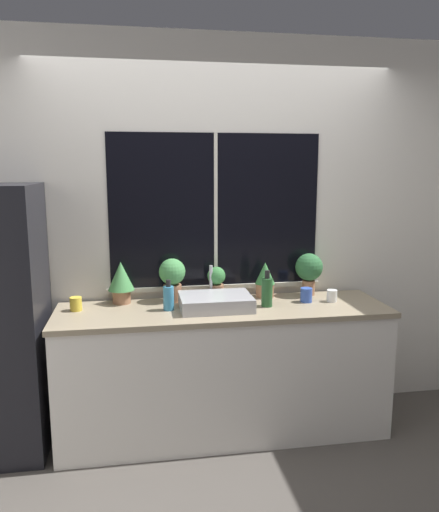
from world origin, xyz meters
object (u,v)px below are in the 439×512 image
at_px(sink, 216,302).
at_px(potted_plant_left, 172,277).
at_px(potted_plant_center, 216,281).
at_px(bottle_tall, 267,291).
at_px(mug_yellow, 76,304).
at_px(soap_bottle, 169,298).
at_px(mug_white, 332,296).
at_px(potted_plant_far_left, 121,280).
at_px(potted_plant_right, 265,279).
at_px(mug_blue, 306,295).
at_px(potted_plant_far_right, 309,269).

relative_size(sink, potted_plant_left, 1.57).
xyz_separation_m(potted_plant_center, bottle_tall, (0.30, -0.24, -0.02)).
xyz_separation_m(sink, bottle_tall, (0.35, -0.01, 0.06)).
bearing_deg(mug_yellow, soap_bottle, -8.21).
bearing_deg(sink, bottle_tall, -1.08).
bearing_deg(potted_plant_left, bottle_tall, -21.43).
bearing_deg(mug_white, potted_plant_far_left, 172.13).
bearing_deg(potted_plant_right, mug_yellow, -174.15).
relative_size(mug_blue, mug_white, 1.20).
xyz_separation_m(potted_plant_far_left, potted_plant_far_right, (1.34, 0.00, 0.03)).
bearing_deg(potted_plant_left, soap_bottle, -100.75).
bearing_deg(potted_plant_right, bottle_tall, -101.55).
bearing_deg(potted_plant_right, potted_plant_center, 180.00).
distance_m(sink, mug_blue, 0.65).
xyz_separation_m(potted_plant_right, soap_bottle, (-0.70, -0.22, -0.05)).
distance_m(potted_plant_far_right, mug_yellow, 1.64).
distance_m(mug_yellow, mug_white, 1.73).
height_order(potted_plant_left, bottle_tall, potted_plant_left).
distance_m(soap_bottle, mug_yellow, 0.60).
height_order(potted_plant_far_left, soap_bottle, potted_plant_far_left).
xyz_separation_m(sink, potted_plant_far_right, (0.72, 0.23, 0.15)).
distance_m(soap_bottle, bottle_tall, 0.65).
relative_size(potted_plant_far_left, potted_plant_right, 1.14).
bearing_deg(potted_plant_right, potted_plant_left, 180.00).
bearing_deg(potted_plant_center, mug_white, -14.30).
xyz_separation_m(soap_bottle, mug_blue, (0.95, 0.04, -0.03)).
relative_size(sink, soap_bottle, 2.33).
distance_m(potted_plant_right, mug_yellow, 1.31).
relative_size(mug_blue, mug_yellow, 1.10).
xyz_separation_m(mug_yellow, mug_white, (1.73, -0.07, -0.00)).
height_order(potted_plant_left, potted_plant_right, potted_plant_left).
xyz_separation_m(potted_plant_far_right, bottle_tall, (-0.38, -0.24, -0.09)).
height_order(sink, soap_bottle, sink).
bearing_deg(soap_bottle, mug_white, 1.02).
distance_m(potted_plant_left, soap_bottle, 0.24).
xyz_separation_m(potted_plant_left, mug_yellow, (-0.64, -0.13, -0.13)).
bearing_deg(potted_plant_right, mug_white, -24.95).
height_order(potted_plant_far_right, mug_yellow, potted_plant_far_right).
relative_size(soap_bottle, mug_blue, 2.04).
relative_size(potted_plant_far_right, mug_yellow, 3.44).
bearing_deg(potted_plant_far_left, soap_bottle, -35.52).
relative_size(potted_plant_left, mug_blue, 3.04).
height_order(potted_plant_far_left, potted_plant_left, potted_plant_left).
height_order(potted_plant_center, soap_bottle, potted_plant_center).
relative_size(potted_plant_far_left, bottle_tall, 1.18).
xyz_separation_m(potted_plant_far_left, potted_plant_center, (0.66, 0.00, -0.04)).
distance_m(potted_plant_far_right, bottle_tall, 0.46).
distance_m(potted_plant_far_right, mug_white, 0.27).
distance_m(potted_plant_right, bottle_tall, 0.25).
bearing_deg(potted_plant_right, sink, -149.44).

